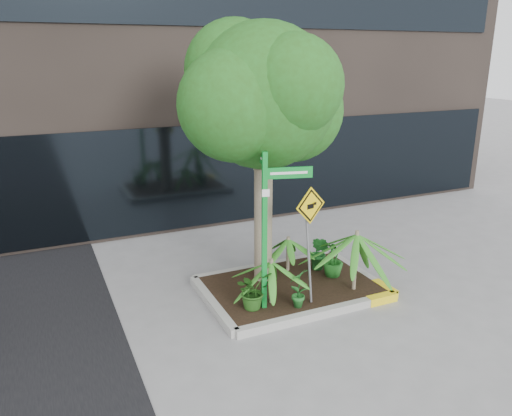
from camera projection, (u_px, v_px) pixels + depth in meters
name	position (u px, v px, depth m)	size (l,w,h in m)	color
ground	(289.00, 300.00, 9.27)	(80.00, 80.00, 0.00)	gray
planter	(293.00, 287.00, 9.57)	(3.35, 2.36, 0.15)	#9E9E99
tree	(263.00, 96.00, 8.80)	(3.34, 2.96, 5.01)	gray
palm_front	(357.00, 234.00, 9.05)	(1.31, 1.31, 1.45)	gray
palm_left	(271.00, 262.00, 8.64)	(0.93, 0.93, 1.04)	gray
palm_back	(288.00, 239.00, 9.98)	(0.82, 0.82, 0.91)	gray
shrub_a	(253.00, 290.00, 8.59)	(0.60, 0.60, 0.66)	#214F16
shrub_b	(333.00, 259.00, 9.83)	(0.40, 0.40, 0.71)	#1F681F
shrub_c	(299.00, 287.00, 8.61)	(0.39, 0.39, 0.74)	#1D5E21
shrub_d	(319.00, 253.00, 10.10)	(0.40, 0.40, 0.73)	#1A5A1F
street_sign_post	(267.00, 216.00, 8.28)	(0.84, 0.98, 2.90)	#0C8D2B
cattle_sign	(310.00, 225.00, 8.52)	(0.63, 0.28, 2.10)	slate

